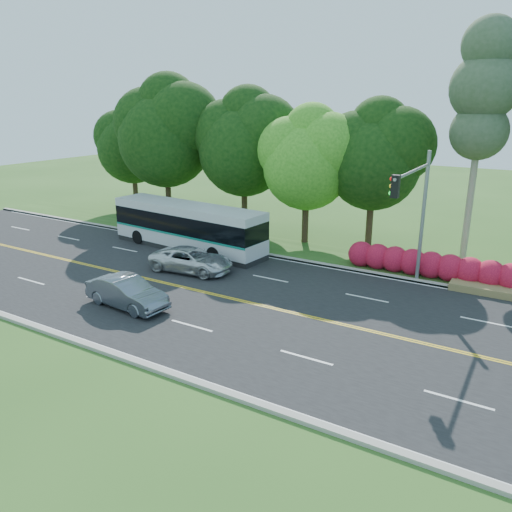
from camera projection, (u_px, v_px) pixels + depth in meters
The scene contains 12 objects.
ground at pixel (244, 302), 24.34m from camera, with size 120.00×120.00×0.00m, color #2C531B.
road at pixel (244, 302), 24.34m from camera, with size 60.00×14.00×0.02m, color black.
curb_north at pixel (307, 261), 30.18m from camera, with size 60.00×0.30×0.15m, color #9F9B8F.
curb_south at pixel (141, 364), 18.46m from camera, with size 60.00×0.30×0.15m, color #9F9B8F.
grass_verge at pixel (319, 254), 31.70m from camera, with size 60.00×4.00×0.10m, color #2C531B.
lane_markings at pixel (242, 301), 24.38m from camera, with size 57.60×13.82×0.00m.
tree_row at pixel (273, 140), 34.80m from camera, with size 44.70×9.10×13.84m.
bougainvillea_hedge at pixel (434, 266), 27.29m from camera, with size 9.50×2.25×1.50m.
traffic_signal at pixel (416, 202), 24.20m from camera, with size 0.42×6.10×7.00m.
transit_bus at pixel (188, 227), 32.57m from camera, with size 11.49×3.47×2.96m.
sedan at pixel (127, 292), 23.51m from camera, with size 1.52×4.36×1.44m, color slate.
suv at pixel (191, 260), 28.49m from camera, with size 2.23×4.84×1.34m, color silver.
Camera 1 is at (12.08, -19.07, 9.40)m, focal length 35.00 mm.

